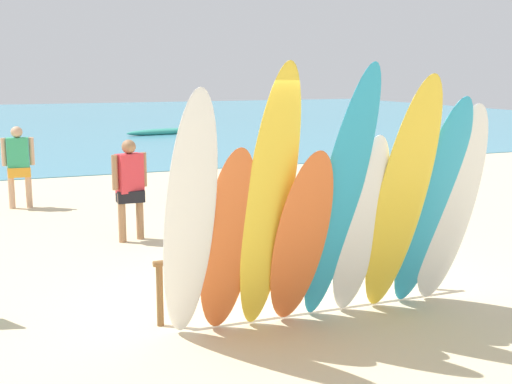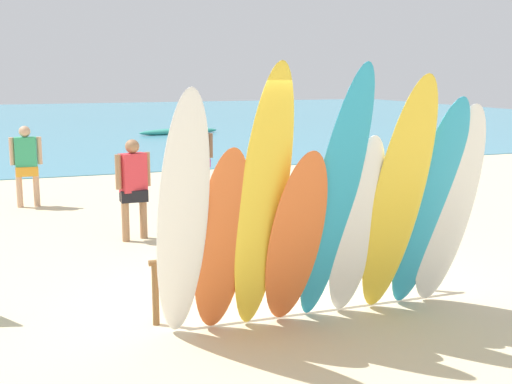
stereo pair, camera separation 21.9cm
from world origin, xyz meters
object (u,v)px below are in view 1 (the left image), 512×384
(beachgoer_midbeach, at_px, (18,161))
(beachgoer_by_water, at_px, (193,154))
(surfboard_orange_1, at_px, (228,243))
(beachgoer_photographing, at_px, (130,183))
(surfboard_yellow_6, at_px, (401,200))
(surfboard_white_5, at_px, (360,228))
(surfboard_orange_3, at_px, (301,240))
(surfboard_teal_7, at_px, (431,206))
(surfboard_white_8, at_px, (451,208))
(distant_boat, at_px, (166,132))
(surfboard_teal_4, at_px, (340,200))
(surfboard_white_0, at_px, (189,222))
(surfboard_yellow_2, at_px, (269,204))
(surfboard_rack, at_px, (303,258))

(beachgoer_midbeach, xyz_separation_m, beachgoer_by_water, (3.47, 0.12, -0.03))
(surfboard_orange_1, distance_m, beachgoer_photographing, 4.25)
(surfboard_yellow_6, bearing_deg, surfboard_white_5, 161.11)
(surfboard_orange_3, xyz_separation_m, surfboard_teal_7, (1.50, -0.04, 0.23))
(beachgoer_photographing, distance_m, beachgoer_by_water, 3.98)
(surfboard_yellow_6, height_order, surfboard_white_8, surfboard_yellow_6)
(distant_boat, bearing_deg, surfboard_yellow_6, -98.27)
(surfboard_white_5, bearing_deg, surfboard_teal_7, -2.16)
(surfboard_yellow_6, distance_m, surfboard_white_8, 0.72)
(surfboard_white_8, height_order, beachgoer_midbeach, surfboard_white_8)
(beachgoer_by_water, bearing_deg, surfboard_teal_4, 119.92)
(surfboard_white_8, bearing_deg, surfboard_teal_4, -171.77)
(beachgoer_midbeach, distance_m, beachgoer_by_water, 3.47)
(surfboard_teal_4, xyz_separation_m, beachgoer_by_water, (0.87, 7.87, -0.47))
(surfboard_yellow_6, relative_size, beachgoer_midbeach, 1.76)
(surfboard_orange_3, distance_m, beachgoer_midbeach, 7.96)
(surfboard_white_0, bearing_deg, surfboard_white_8, 3.53)
(surfboard_white_0, xyz_separation_m, surfboard_orange_1, (0.41, 0.13, -0.27))
(surfboard_yellow_2, xyz_separation_m, surfboard_teal_7, (1.87, 0.02, -0.16))
(surfboard_white_5, bearing_deg, distant_boat, 84.27)
(surfboard_rack, bearing_deg, surfboard_yellow_6, -48.30)
(surfboard_white_0, bearing_deg, distant_boat, 79.11)
(surfboard_orange_1, xyz_separation_m, surfboard_white_8, (2.49, -0.11, 0.18))
(surfboard_orange_1, height_order, surfboard_white_8, surfboard_white_8)
(surfboard_teal_4, bearing_deg, surfboard_white_8, 0.55)
(surfboard_orange_3, height_order, beachgoer_photographing, surfboard_orange_3)
(surfboard_orange_3, height_order, surfboard_white_5, surfboard_white_5)
(surfboard_yellow_6, xyz_separation_m, beachgoer_midbeach, (-3.31, 7.76, -0.39))
(distant_boat, bearing_deg, surfboard_white_8, -96.48)
(surfboard_orange_3, bearing_deg, beachgoer_by_water, 81.79)
(surfboard_white_8, distance_m, beachgoer_midbeach, 8.65)
(surfboard_yellow_2, distance_m, distant_boat, 22.03)
(surfboard_teal_7, bearing_deg, beachgoer_by_water, 89.09)
(beachgoer_midbeach, bearing_deg, surfboard_yellow_2, 108.67)
(surfboard_orange_1, distance_m, surfboard_white_8, 2.50)
(surfboard_yellow_2, xyz_separation_m, surfboard_white_8, (2.13, 0.03, -0.20))
(surfboard_rack, bearing_deg, surfboard_white_5, -62.22)
(surfboard_yellow_2, bearing_deg, beachgoer_photographing, 94.94)
(surfboard_rack, bearing_deg, surfboard_orange_3, -117.60)
(surfboard_white_8, bearing_deg, surfboard_rack, 158.07)
(surfboard_orange_1, xyz_separation_m, surfboard_teal_7, (2.23, -0.12, 0.21))
(surfboard_teal_7, distance_m, surfboard_white_8, 0.27)
(surfboard_white_8, bearing_deg, surfboard_orange_1, -177.83)
(surfboard_teal_4, distance_m, beachgoer_by_water, 7.93)
(surfboard_yellow_6, distance_m, distant_boat, 21.84)
(beachgoer_midbeach, bearing_deg, surfboard_white_5, 116.08)
(surfboard_orange_3, height_order, surfboard_yellow_6, surfboard_yellow_6)
(surfboard_white_0, bearing_deg, surfboard_rack, 28.99)
(beachgoer_by_water, bearing_deg, surfboard_white_8, 130.13)
(surfboard_rack, relative_size, surfboard_yellow_2, 1.19)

